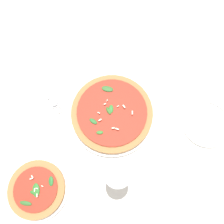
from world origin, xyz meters
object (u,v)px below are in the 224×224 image
object	(u,v)px
wine_glass	(117,175)
side_plate_white	(207,123)
pizza_personal_side	(37,189)
fork	(45,94)
pizza_arugula_main	(112,113)

from	to	relation	value
wine_glass	side_plate_white	bearing A→B (deg)	79.70
pizza_personal_side	wine_glass	xyz separation A→B (m)	(0.13, 0.23, 0.09)
fork	wine_glass	bearing A→B (deg)	-1.35
pizza_personal_side	fork	distance (m)	0.34
pizza_arugula_main	fork	distance (m)	0.27
pizza_arugula_main	side_plate_white	bearing A→B (deg)	44.62
pizza_personal_side	wine_glass	size ratio (longest dim) A/B	1.31
pizza_arugula_main	fork	world-z (taller)	pizza_arugula_main
wine_glass	pizza_personal_side	bearing A→B (deg)	-120.28
wine_glass	side_plate_white	distance (m)	0.39
wine_glass	pizza_arugula_main	bearing A→B (deg)	144.68
pizza_arugula_main	side_plate_white	distance (m)	0.35
wine_glass	side_plate_white	world-z (taller)	wine_glass
pizza_arugula_main	side_plate_white	xyz separation A→B (m)	(0.25, 0.25, -0.01)
pizza_personal_side	wine_glass	distance (m)	0.28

